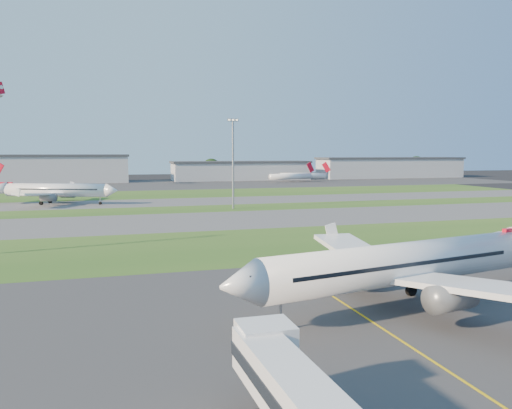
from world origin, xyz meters
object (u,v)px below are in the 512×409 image
object	(u,v)px
airliner_taxiing	(56,190)
light_mast_centre	(233,157)
airliner_parked	(407,264)
mini_jet_near	(291,176)
mini_jet_far	(303,176)

from	to	relation	value
airliner_taxiing	light_mast_centre	bearing A→B (deg)	173.16
airliner_parked	mini_jet_near	world-z (taller)	airliner_parked
mini_jet_far	airliner_parked	bearing A→B (deg)	-90.75
mini_jet_far	light_mast_centre	xyz separation A→B (m)	(-70.52, -123.65, 11.53)
airliner_parked	mini_jet_far	distance (m)	231.13
airliner_taxiing	mini_jet_near	xyz separation A→B (m)	(111.16, 89.61, -1.12)
mini_jet_far	light_mast_centre	size ratio (longest dim) A/B	1.07
airliner_taxiing	mini_jet_near	world-z (taller)	airliner_taxiing
mini_jet_far	light_mast_centre	world-z (taller)	light_mast_centre
mini_jet_near	mini_jet_far	xyz separation A→B (m)	(9.96, 6.67, 0.00)
airliner_parked	mini_jet_far	world-z (taller)	airliner_parked
airliner_parked	airliner_taxiing	size ratio (longest dim) A/B	1.10
light_mast_centre	mini_jet_near	bearing A→B (deg)	62.63
light_mast_centre	airliner_parked	bearing A→B (deg)	-92.56
mini_jet_near	mini_jet_far	distance (m)	11.99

